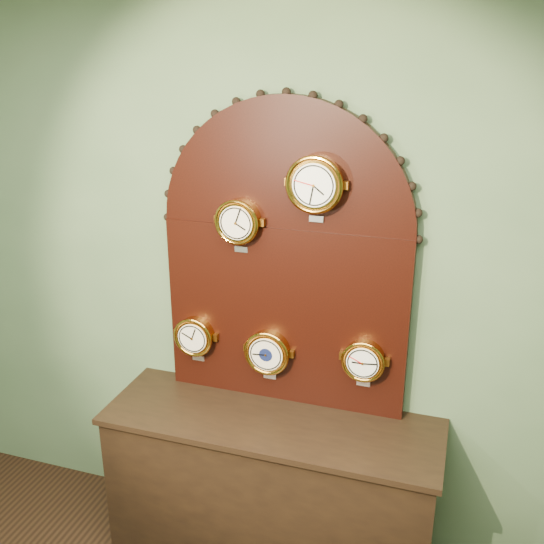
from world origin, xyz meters
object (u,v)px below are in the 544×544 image
(arabic_clock, at_px, (315,184))
(tide_clock, at_px, (364,360))
(shop_counter, at_px, (271,492))
(display_board, at_px, (285,249))
(barometer, at_px, (268,352))
(hygrometer, at_px, (195,336))
(roman_clock, at_px, (238,222))

(arabic_clock, relative_size, tide_clock, 1.20)
(arabic_clock, height_order, tide_clock, arabic_clock)
(tide_clock, bearing_deg, shop_counter, -159.33)
(display_board, xyz_separation_m, barometer, (-0.07, -0.07, -0.52))
(arabic_clock, xyz_separation_m, hygrometer, (-0.61, 0.00, -0.82))
(roman_clock, distance_m, barometer, 0.67)
(shop_counter, bearing_deg, roman_clock, 143.59)
(hygrometer, xyz_separation_m, barometer, (0.39, -0.00, -0.03))
(shop_counter, height_order, hygrometer, hygrometer)
(display_board, height_order, arabic_clock, display_board)
(display_board, xyz_separation_m, hygrometer, (-0.46, -0.07, -0.49))
(display_board, bearing_deg, barometer, -134.40)
(shop_counter, distance_m, hygrometer, 0.88)
(arabic_clock, bearing_deg, shop_counter, -135.39)
(roman_clock, height_order, barometer, roman_clock)
(shop_counter, xyz_separation_m, barometer, (-0.07, 0.15, 0.71))
(roman_clock, height_order, hygrometer, roman_clock)
(arabic_clock, height_order, hygrometer, arabic_clock)
(shop_counter, bearing_deg, hygrometer, 161.43)
(arabic_clock, xyz_separation_m, barometer, (-0.22, 0.00, -0.85))
(roman_clock, bearing_deg, shop_counter, -36.41)
(roman_clock, height_order, arabic_clock, arabic_clock)
(shop_counter, distance_m, roman_clock, 1.38)
(arabic_clock, distance_m, barometer, 0.88)
(arabic_clock, xyz_separation_m, tide_clock, (0.25, 0.00, -0.82))
(display_board, relative_size, hygrometer, 5.86)
(display_board, height_order, roman_clock, display_board)
(shop_counter, height_order, roman_clock, roman_clock)
(display_board, bearing_deg, roman_clock, -162.34)
(display_board, distance_m, tide_clock, 0.64)
(display_board, bearing_deg, tide_clock, -9.20)
(roman_clock, distance_m, hygrometer, 0.67)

